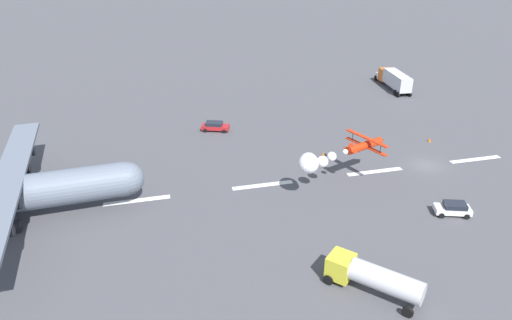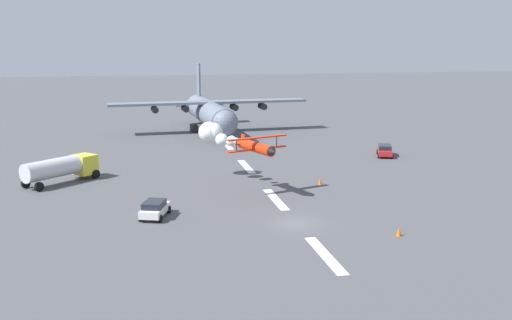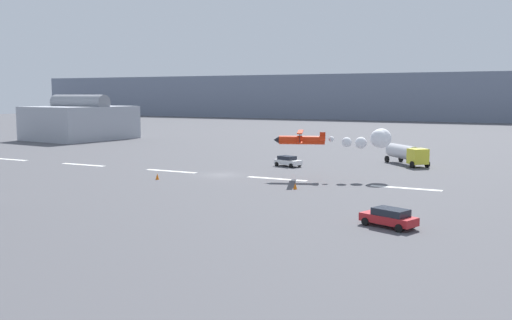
{
  "view_description": "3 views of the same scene",
  "coord_description": "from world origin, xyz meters",
  "views": [
    {
      "loc": [
        37.31,
        50.86,
        29.47
      ],
      "look_at": [
        24.73,
        0.0,
        3.75
      ],
      "focal_mm": 32.63,
      "sensor_mm": 36.0,
      "label": 1
    },
    {
      "loc": [
        -47.74,
        13.31,
        15.62
      ],
      "look_at": [
        10.69,
        1.43,
        3.51
      ],
      "focal_mm": 41.8,
      "sensor_mm": 36.0,
      "label": 2
    },
    {
      "loc": [
        37.36,
        -64.23,
        10.48
      ],
      "look_at": [
        5.91,
        -1.7,
        2.43
      ],
      "focal_mm": 40.24,
      "sensor_mm": 36.0,
      "label": 3
    }
  ],
  "objects": [
    {
      "name": "traffic_cone_near",
      "position": [
        -4.98,
        -7.18,
        0.38
      ],
      "size": [
        0.44,
        0.44,
        0.75
      ],
      "primitive_type": "cone",
      "color": "orange",
      "rests_on": "ground"
    },
    {
      "name": "followme_car_yellow",
      "position": [
        26.78,
        -19.74,
        0.81
      ],
      "size": [
        4.82,
        3.24,
        1.52
      ],
      "color": "#B21E23",
      "rests_on": "ground"
    },
    {
      "name": "cargo_transport_plane",
      "position": [
        51.73,
        0.89,
        3.43
      ],
      "size": [
        26.96,
        33.93,
        11.31
      ],
      "color": "slate",
      "rests_on": "ground"
    },
    {
      "name": "ground_plane",
      "position": [
        0.0,
        0.0,
        0.0
      ],
      "size": [
        440.0,
        440.0,
        0.0
      ],
      "primitive_type": "plane",
      "color": "#4C4C51",
      "rests_on": "ground"
    },
    {
      "name": "runway_stripe_6",
      "position": [
        39.73,
        0.0,
        0.01
      ],
      "size": [
        8.0,
        0.9,
        0.01
      ],
      "primitive_type": "cube",
      "color": "white",
      "rests_on": "ground"
    },
    {
      "name": "semi_truck_orange",
      "position": [
        -13.07,
        -33.43,
        2.1
      ],
      "size": [
        4.08,
        13.21,
        3.7
      ],
      "color": "silver",
      "rests_on": "ground"
    },
    {
      "name": "runway_stripe_3",
      "position": [
        -7.95,
        0.0,
        0.01
      ],
      "size": [
        8.0,
        0.9,
        0.01
      ],
      "primitive_type": "cube",
      "color": "white",
      "rests_on": "ground"
    },
    {
      "name": "stunt_biplane_red",
      "position": [
        17.22,
        3.97,
        5.01
      ],
      "size": [
        13.63,
        8.3,
        2.5
      ],
      "color": "red"
    },
    {
      "name": "runway_stripe_5",
      "position": [
        23.84,
        0.0,
        0.01
      ],
      "size": [
        8.0,
        0.9,
        0.01
      ],
      "primitive_type": "cube",
      "color": "white",
      "rests_on": "ground"
    },
    {
      "name": "traffic_cone_far",
      "position": [
        13.05,
        -6.22,
        0.38
      ],
      "size": [
        0.44,
        0.44,
        0.75
      ],
      "primitive_type": "cone",
      "color": "orange",
      "rests_on": "ground"
    },
    {
      "name": "airport_staff_sedan",
      "position": [
        4.2,
        11.99,
        0.81
      ],
      "size": [
        4.4,
        3.02,
        1.52
      ],
      "color": "white",
      "rests_on": "ground"
    },
    {
      "name": "runway_stripe_4",
      "position": [
        7.95,
        0.0,
        0.01
      ],
      "size": [
        8.0,
        0.9,
        0.01
      ],
      "primitive_type": "cube",
      "color": "white",
      "rests_on": "ground"
    },
    {
      "name": "fuel_tanker_truck",
      "position": [
        19.3,
        21.6,
        1.74
      ],
      "size": [
        7.68,
        8.03,
        2.9
      ],
      "color": "yellow",
      "rests_on": "ground"
    }
  ]
}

